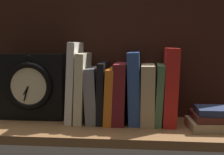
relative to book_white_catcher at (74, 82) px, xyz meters
The scene contains 14 objects.
ground_plane 21.03cm from the book_white_catcher, 18.96° to the right, with size 90.26×29.17×2.50cm, color brown.
back_panel 19.18cm from the book_white_catcher, 30.77° to the left, with size 90.26×1.20×41.82cm, color black.
book_white_catcher is the anchor object (origin of this frame).
book_cream_twain 3.23cm from the book_white_catcher, ahead, with size 2.61×15.47×21.93cm, color beige.
book_gray_chess 7.32cm from the book_white_catcher, ahead, with size 3.54×14.47×17.34cm, color gray.
book_black_skeptic 9.79cm from the book_white_catcher, ahead, with size 2.13×14.78×18.92cm, color black.
book_orange_pandolfini 12.56cm from the book_white_catcher, ahead, with size 2.50×16.53×17.13cm, color orange.
book_maroon_dawkins 15.68cm from the book_white_catcher, ahead, with size 3.83×16.26×18.77cm, color maroon.
book_blue_modern 19.43cm from the book_white_catcher, ahead, with size 3.65×14.53×22.28cm, color #2D4C8E.
book_tan_shortstories 23.84cm from the book_white_catcher, ahead, with size 4.18×16.26×18.34cm, color tan.
book_green_romantic 27.28cm from the book_white_catcher, ahead, with size 2.18×16.00×18.45cm, color #476B44.
book_red_requiem 30.48cm from the book_white_catcher, ahead, with size 4.02×16.29×23.64cm, color red.
framed_clock 14.52cm from the book_white_catcher, behind, with size 21.57×7.04×21.57cm.
book_stack_side 46.68cm from the book_white_catcher, ahead, with size 20.05×14.41×6.50cm.
Camera 1 is at (8.08, -97.16, 25.30)cm, focal length 52.16 mm.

